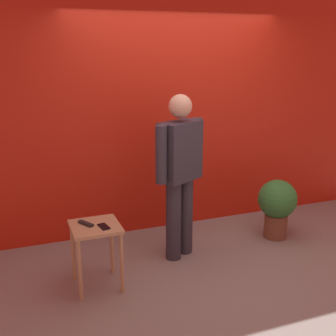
{
  "coord_description": "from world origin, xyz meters",
  "views": [
    {
      "loc": [
        -1.82,
        -3.32,
        2.13
      ],
      "look_at": [
        -0.36,
        0.55,
        0.96
      ],
      "focal_mm": 45.91,
      "sensor_mm": 36.0,
      "label": 1
    }
  ],
  "objects_px": {
    "side_table": "(96,238)",
    "tv_remote": "(86,224)",
    "standing_person": "(180,169)",
    "cell_phone": "(104,227)",
    "potted_plant": "(277,204)"
  },
  "relations": [
    {
      "from": "standing_person",
      "to": "side_table",
      "type": "xyz_separation_m",
      "value": [
        -0.93,
        -0.3,
        -0.46
      ]
    },
    {
      "from": "cell_phone",
      "to": "tv_remote",
      "type": "relative_size",
      "value": 0.85
    },
    {
      "from": "side_table",
      "to": "potted_plant",
      "type": "relative_size",
      "value": 0.88
    },
    {
      "from": "standing_person",
      "to": "cell_phone",
      "type": "relative_size",
      "value": 11.75
    },
    {
      "from": "potted_plant",
      "to": "standing_person",
      "type": "bearing_deg",
      "value": -179.21
    },
    {
      "from": "cell_phone",
      "to": "standing_person",
      "type": "bearing_deg",
      "value": 12.82
    },
    {
      "from": "standing_person",
      "to": "side_table",
      "type": "relative_size",
      "value": 2.8
    },
    {
      "from": "standing_person",
      "to": "tv_remote",
      "type": "height_order",
      "value": "standing_person"
    },
    {
      "from": "potted_plant",
      "to": "tv_remote",
      "type": "bearing_deg",
      "value": -172.87
    },
    {
      "from": "side_table",
      "to": "tv_remote",
      "type": "bearing_deg",
      "value": 149.55
    },
    {
      "from": "side_table",
      "to": "potted_plant",
      "type": "distance_m",
      "value": 2.16
    },
    {
      "from": "standing_person",
      "to": "side_table",
      "type": "bearing_deg",
      "value": -161.94
    },
    {
      "from": "tv_remote",
      "to": "potted_plant",
      "type": "height_order",
      "value": "potted_plant"
    },
    {
      "from": "standing_person",
      "to": "side_table",
      "type": "height_order",
      "value": "standing_person"
    },
    {
      "from": "tv_remote",
      "to": "potted_plant",
      "type": "xyz_separation_m",
      "value": [
        2.21,
        0.28,
        -0.21
      ]
    }
  ]
}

